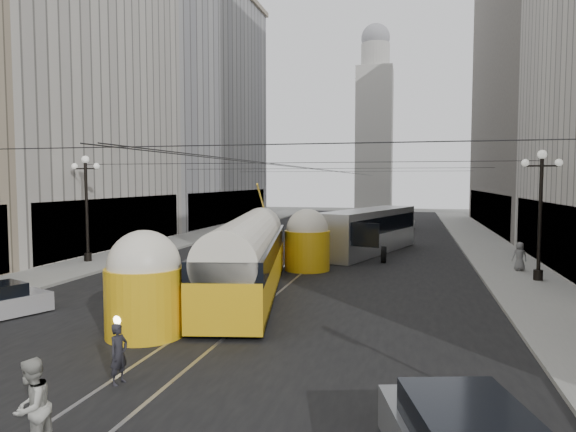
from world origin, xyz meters
The scene contains 20 objects.
ground centered at (0.00, 0.00, 0.00)m, with size 170.00×170.00×0.00m, color slate.
road centered at (0.00, 32.50, 0.00)m, with size 20.00×85.00×0.02m, color black.
sidewalk_left centered at (-12.00, 36.00, 0.07)m, with size 4.00×72.00×0.15m, color gray.
sidewalk_right centered at (12.00, 36.00, 0.07)m, with size 4.00×72.00×0.15m, color gray.
rail_left centered at (-0.75, 32.50, 0.00)m, with size 0.12×85.00×0.04m, color gray.
rail_right centered at (0.75, 32.50, 0.00)m, with size 0.12×85.00×0.04m, color gray.
building_left_mid centered at (-20.00, 24.00, 17.31)m, with size 12.60×20.60×34.60m.
building_left_far centered at (-19.99, 48.00, 14.31)m, with size 12.60×28.60×28.60m.
building_right_far centered at (20.00, 48.00, 16.31)m, with size 12.60×32.60×32.60m.
distant_tower centered at (0.00, 80.00, 14.97)m, with size 6.00×6.00×31.36m.
lamppost_left_mid centered at (-12.60, 18.00, 3.74)m, with size 1.86×0.44×6.37m.
lamppost_right_mid centered at (12.60, 18.00, 3.74)m, with size 1.86×0.44×6.37m.
catenary centered at (0.12, 31.49, 5.88)m, with size 25.00×72.00×0.23m.
streetcar centered at (-0.50, 12.25, 1.71)m, with size 5.21×15.75×3.51m.
city_bus centered at (3.62, 26.54, 1.67)m, with size 6.07×12.41×3.04m.
sedan_white_far centered at (5.39, 44.35, 0.59)m, with size 2.87×4.47×1.31m.
sedan_dark_far centered at (-5.12, 49.49, 0.60)m, with size 2.12×4.32×1.32m.
pedestrian_crossing_a centered at (-0.47, 1.93, 0.76)m, with size 0.55×0.36×1.52m, color black.
pedestrian_crossing_b centered at (-0.18, -1.41, 0.90)m, with size 0.88×0.68×1.81m, color #A5A49A.
pedestrian_sidewalk_right centered at (12.24, 20.66, 0.93)m, with size 0.76×0.47×1.56m, color slate.
Camera 1 is at (6.55, -9.15, 5.06)m, focal length 32.00 mm.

